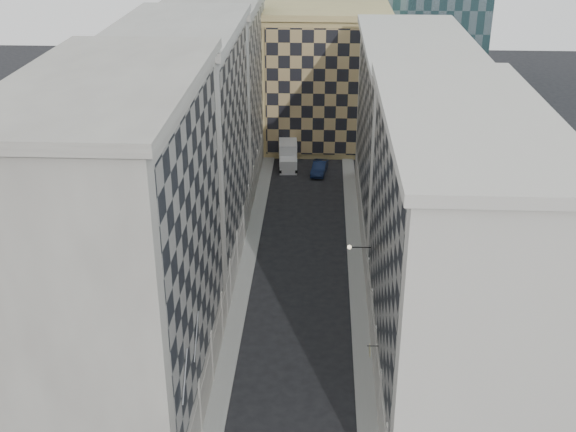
% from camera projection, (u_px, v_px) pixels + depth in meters
% --- Properties ---
extents(sidewalk_west, '(1.50, 100.00, 0.15)m').
position_uv_depth(sidewalk_west, '(245.00, 273.00, 68.35)').
color(sidewalk_west, gray).
rests_on(sidewalk_west, ground).
extents(sidewalk_east, '(1.50, 100.00, 0.15)m').
position_uv_depth(sidewalk_east, '(356.00, 275.00, 67.89)').
color(sidewalk_east, gray).
rests_on(sidewalk_east, ground).
extents(bldg_left_a, '(10.80, 22.80, 23.70)m').
position_uv_depth(bldg_left_a, '(124.00, 258.00, 46.43)').
color(bldg_left_a, gray).
rests_on(bldg_left_a, ground).
extents(bldg_left_b, '(10.80, 22.80, 22.70)m').
position_uv_depth(bldg_left_b, '(185.00, 149.00, 66.53)').
color(bldg_left_b, gray).
rests_on(bldg_left_b, ground).
extents(bldg_left_c, '(10.80, 22.80, 21.70)m').
position_uv_depth(bldg_left_c, '(218.00, 91.00, 86.63)').
color(bldg_left_c, gray).
rests_on(bldg_left_c, ground).
extents(bldg_right_a, '(10.80, 26.80, 20.70)m').
position_uv_depth(bldg_right_a, '(452.00, 257.00, 49.73)').
color(bldg_right_a, '#BBB5AB').
rests_on(bldg_right_a, ground).
extents(bldg_right_b, '(10.80, 28.80, 19.70)m').
position_uv_depth(bldg_right_b, '(411.00, 136.00, 74.34)').
color(bldg_right_b, '#BBB5AB').
rests_on(bldg_right_b, ground).
extents(tan_block, '(16.80, 14.80, 18.80)m').
position_uv_depth(tan_block, '(325.00, 77.00, 98.31)').
color(tan_block, tan).
rests_on(tan_block, ground).
extents(flagpoles_left, '(0.10, 6.33, 2.33)m').
position_uv_depth(flagpoles_left, '(191.00, 356.00, 43.32)').
color(flagpoles_left, gray).
rests_on(flagpoles_left, ground).
extents(bracket_lamp, '(1.98, 0.36, 0.36)m').
position_uv_depth(bracket_lamp, '(352.00, 247.00, 59.90)').
color(bracket_lamp, black).
rests_on(bracket_lamp, ground).
extents(box_truck, '(2.64, 5.80, 3.11)m').
position_uv_depth(box_truck, '(288.00, 157.00, 93.17)').
color(box_truck, silver).
rests_on(box_truck, ground).
extents(dark_car, '(2.31, 4.95, 1.57)m').
position_uv_depth(dark_car, '(319.00, 168.00, 91.13)').
color(dark_car, '#0F1A39').
rests_on(dark_car, ground).
extents(shop_sign, '(0.81, 0.71, 0.79)m').
position_uv_depth(shop_sign, '(370.00, 350.00, 50.82)').
color(shop_sign, black).
rests_on(shop_sign, ground).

